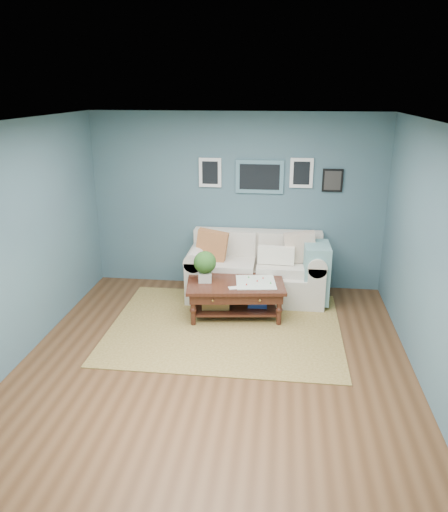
# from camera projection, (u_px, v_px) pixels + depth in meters

# --- Properties ---
(room_shell) EXTENTS (5.00, 5.02, 2.70)m
(room_shell) POSITION_uv_depth(u_px,v_px,m) (216.00, 250.00, 5.38)
(room_shell) COLOR brown
(room_shell) RESTS_ON ground
(area_rug) EXTENTS (3.02, 2.42, 0.01)m
(area_rug) POSITION_uv_depth(u_px,v_px,m) (225.00, 327.00, 6.63)
(area_rug) COLOR brown
(area_rug) RESTS_ON ground
(loveseat) EXTENTS (2.07, 0.94, 1.06)m
(loveseat) POSITION_uv_depth(u_px,v_px,m) (262.00, 270.00, 7.48)
(loveseat) COLOR silver
(loveseat) RESTS_ON ground
(coffee_table) EXTENTS (1.41, 0.93, 0.92)m
(coffee_table) POSITION_uv_depth(u_px,v_px,m) (230.00, 288.00, 6.85)
(coffee_table) COLOR #34120C
(coffee_table) RESTS_ON ground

